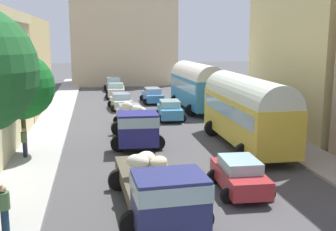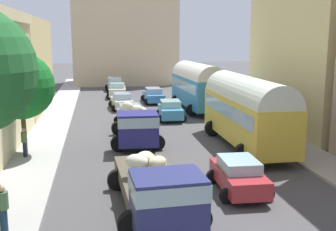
# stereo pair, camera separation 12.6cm
# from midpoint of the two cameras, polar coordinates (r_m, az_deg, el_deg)

# --- Properties ---
(ground_plane) EXTENTS (154.00, 154.00, 0.00)m
(ground_plane) POSITION_cam_midpoint_polar(r_m,az_deg,el_deg) (30.03, -1.95, -1.46)
(ground_plane) COLOR #4A484A
(sidewalk_left) EXTENTS (2.50, 70.00, 0.14)m
(sidewalk_left) POSITION_cam_midpoint_polar(r_m,az_deg,el_deg) (29.93, -15.84, -1.77)
(sidewalk_left) COLOR #A9A8A5
(sidewalk_left) RESTS_ON ground
(sidewalk_right) EXTENTS (2.50, 70.00, 0.14)m
(sidewalk_right) POSITION_cam_midpoint_polar(r_m,az_deg,el_deg) (31.81, 11.10, -0.83)
(sidewalk_right) COLOR #A59990
(sidewalk_right) RESTS_ON ground
(building_left_3) EXTENTS (5.76, 13.88, 7.95)m
(building_left_3) POSITION_cam_midpoint_polar(r_m,az_deg,el_deg) (38.57, -20.98, 6.52)
(building_left_3) COLOR tan
(building_left_3) RESTS_ON ground
(building_right_2) EXTENTS (5.35, 11.65, 11.32)m
(building_right_2) POSITION_cam_midpoint_polar(r_m,az_deg,el_deg) (30.56, 19.68, 8.91)
(building_right_2) COLOR #D8C584
(building_right_2) RESTS_ON ground
(distant_church) EXTENTS (13.87, 7.59, 18.28)m
(distant_church) POSITION_cam_midpoint_polar(r_m,az_deg,el_deg) (57.43, -5.94, 10.72)
(distant_church) COLOR #CDB690
(distant_church) RESTS_ON ground
(parked_bus_1) EXTENTS (3.39, 9.64, 4.16)m
(parked_bus_1) POSITION_cam_midpoint_polar(r_m,az_deg,el_deg) (24.32, 10.97, 0.95)
(parked_bus_1) COLOR gold
(parked_bus_1) RESTS_ON ground
(parked_bus_2) EXTENTS (3.61, 8.84, 4.16)m
(parked_bus_2) POSITION_cam_midpoint_polar(r_m,az_deg,el_deg) (36.28, 4.13, 4.31)
(parked_bus_2) COLOR teal
(parked_bus_2) RESTS_ON ground
(cargo_truck_0) EXTENTS (3.34, 7.36, 2.16)m
(cargo_truck_0) POSITION_cam_midpoint_polar(r_m,az_deg,el_deg) (14.85, -1.20, -9.86)
(cargo_truck_0) COLOR navy
(cargo_truck_0) RESTS_ON ground
(cargo_truck_1) EXTENTS (3.29, 6.85, 2.38)m
(cargo_truck_1) POSITION_cam_midpoint_polar(r_m,az_deg,el_deg) (24.57, -4.28, -1.38)
(cargo_truck_1) COLOR navy
(cargo_truck_1) RESTS_ON ground
(car_0) EXTENTS (2.27, 3.98, 1.64)m
(car_0) POSITION_cam_midpoint_polar(r_m,az_deg,el_deg) (29.55, -5.16, -0.07)
(car_0) COLOR gray
(car_0) RESTS_ON ground
(car_1) EXTENTS (2.39, 3.94, 1.46)m
(car_1) POSITION_cam_midpoint_polar(r_m,az_deg,el_deg) (37.16, -6.31, 2.01)
(car_1) COLOR beige
(car_1) RESTS_ON ground
(car_2) EXTENTS (2.45, 3.92, 1.56)m
(car_2) POSITION_cam_midpoint_polar(r_m,az_deg,el_deg) (44.33, -6.96, 3.49)
(car_2) COLOR silver
(car_2) RESTS_ON ground
(car_3) EXTENTS (2.35, 3.68, 1.63)m
(car_3) POSITION_cam_midpoint_polar(r_m,az_deg,el_deg) (50.37, -7.33, 4.37)
(car_3) COLOR gray
(car_3) RESTS_ON ground
(car_5) EXTENTS (2.30, 3.75, 1.43)m
(car_5) POSITION_cam_midpoint_polar(r_m,az_deg,el_deg) (17.53, 9.97, -8.13)
(car_5) COLOR #A92A30
(car_5) RESTS_ON ground
(car_6) EXTENTS (2.41, 3.73, 1.55)m
(car_6) POSITION_cam_midpoint_polar(r_m,az_deg,el_deg) (32.10, 0.43, 0.76)
(car_6) COLOR #4090C7
(car_6) RESTS_ON ground
(car_7) EXTENTS (2.26, 4.35, 1.47)m
(car_7) POSITION_cam_midpoint_polar(r_m,az_deg,el_deg) (40.67, -1.96, 2.84)
(car_7) COLOR #4086CB
(car_7) RESTS_ON ground
(pedestrian_0) EXTENTS (0.52, 0.52, 1.73)m
(pedestrian_0) POSITION_cam_midpoint_polar(r_m,az_deg,el_deg) (14.57, -21.72, -11.73)
(pedestrian_0) COLOR #193047
(pedestrian_0) RESTS_ON ground
(pedestrian_2) EXTENTS (0.43, 0.43, 1.71)m
(pedestrian_2) POSITION_cam_midpoint_polar(r_m,az_deg,el_deg) (22.89, -19.15, -3.40)
(pedestrian_2) COLOR #20273D
(pedestrian_2) RESTS_ON ground
(roadside_tree_2) EXTENTS (3.52, 3.52, 5.60)m
(roadside_tree_2) POSITION_cam_midpoint_polar(r_m,az_deg,el_deg) (23.04, -19.55, 3.85)
(roadside_tree_2) COLOR brown
(roadside_tree_2) RESTS_ON ground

